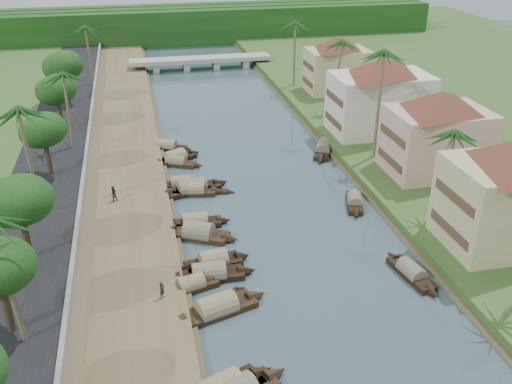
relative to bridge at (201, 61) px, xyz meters
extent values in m
plane|color=#3A4D57|center=(0.00, -72.00, -1.72)|extent=(220.00, 220.00, 0.00)
cube|color=brown|center=(-16.00, -52.00, -1.32)|extent=(10.00, 180.00, 0.80)
cube|color=#385522|center=(19.00, -52.00, -1.12)|extent=(16.00, 180.00, 1.20)
cube|color=black|center=(-24.50, -52.00, -1.02)|extent=(8.00, 180.00, 1.40)
cube|color=slate|center=(-20.20, -52.00, -0.37)|extent=(0.40, 180.00, 1.10)
cube|color=#17370F|center=(0.00, 23.00, 2.28)|extent=(120.00, 4.00, 8.00)
cube|color=#17370F|center=(0.00, 28.00, 2.28)|extent=(120.00, 4.00, 8.00)
cube|color=#17370F|center=(0.00, 33.00, 2.28)|extent=(120.00, 4.00, 8.00)
cube|color=#9C9D93|center=(0.00, 0.00, 0.28)|extent=(28.00, 4.00, 0.80)
cube|color=#9C9D93|center=(-9.00, 0.00, -0.82)|extent=(1.20, 3.50, 1.80)
cube|color=#9C9D93|center=(-3.00, 0.00, -0.82)|extent=(1.20, 3.50, 1.80)
cube|color=#9C9D93|center=(3.00, 0.00, -0.82)|extent=(1.20, 3.50, 1.80)
cube|color=#9C9D93|center=(9.00, 0.00, -0.82)|extent=(1.20, 3.50, 1.80)
cube|color=#4F3925|center=(12.95, -74.00, 1.48)|extent=(0.10, 6.40, 0.90)
cube|color=#4F3925|center=(12.95, -74.00, 4.68)|extent=(0.10, 6.40, 0.90)
cube|color=#DDA59C|center=(20.00, -58.00, 3.23)|extent=(11.00, 8.00, 7.50)
pyramid|color=#5D2D20|center=(20.00, -58.00, 8.08)|extent=(14.11, 14.11, 2.20)
cube|color=#4F3925|center=(14.45, -58.00, 1.35)|extent=(0.10, 6.40, 0.90)
cube|color=#4F3925|center=(14.45, -58.00, 4.35)|extent=(0.10, 6.40, 0.90)
cube|color=beige|center=(19.00, -44.00, 3.48)|extent=(13.00, 8.00, 8.00)
pyramid|color=#5D2D20|center=(19.00, -44.00, 8.58)|extent=(15.59, 15.59, 2.20)
cube|color=#4F3925|center=(12.45, -44.00, 1.48)|extent=(0.10, 6.40, 0.90)
cube|color=#4F3925|center=(12.45, -44.00, 4.68)|extent=(0.10, 6.40, 0.90)
cube|color=#CDBD8A|center=(20.00, -24.00, 2.98)|extent=(10.00, 7.00, 7.00)
pyramid|color=#5D2D20|center=(20.00, -24.00, 7.58)|extent=(12.62, 12.62, 2.20)
cube|color=#4F3925|center=(14.95, -24.00, 1.23)|extent=(0.10, 5.60, 0.90)
cube|color=#4F3925|center=(14.95, -24.00, 4.03)|extent=(0.10, 5.60, 0.90)
cone|color=black|center=(-5.84, -85.12, -1.44)|extent=(2.44, 2.42, 2.03)
cone|color=black|center=(-6.75, -84.78, -1.44)|extent=(2.34, 2.44, 2.11)
cube|color=black|center=(-8.78, -77.32, -1.52)|extent=(6.92, 3.97, 0.70)
cone|color=black|center=(-5.28, -76.20, -1.44)|extent=(2.37, 2.34, 2.07)
cone|color=black|center=(-12.28, -78.43, -1.44)|extent=(2.37, 2.34, 2.07)
cylinder|color=#867B55|center=(-8.78, -77.32, -1.14)|extent=(5.46, 3.58, 2.15)
cube|color=black|center=(-8.71, -72.43, -1.52)|extent=(6.14, 2.05, 0.70)
cone|color=black|center=(-5.31, -72.48, -1.44)|extent=(1.78, 1.78, 1.95)
cone|color=black|center=(-12.10, -72.37, -1.44)|extent=(1.78, 1.78, 1.95)
cylinder|color=#736D56|center=(-8.71, -72.43, -1.14)|extent=(4.70, 2.10, 2.03)
cube|color=black|center=(-10.43, -73.75, -1.52)|extent=(4.90, 2.79, 0.70)
cone|color=black|center=(-7.95, -73.04, -1.44)|extent=(1.69, 1.73, 1.57)
cone|color=black|center=(-12.91, -74.45, -1.44)|extent=(1.69, 1.73, 1.57)
cylinder|color=#867B55|center=(-10.43, -73.75, -1.14)|extent=(3.86, 2.55, 1.64)
cube|color=black|center=(-8.05, -70.57, -1.52)|extent=(5.36, 2.80, 0.70)
cone|color=black|center=(-5.25, -70.09, -1.44)|extent=(1.79, 2.00, 1.93)
cone|color=black|center=(-10.85, -71.04, -1.44)|extent=(1.79, 2.00, 1.93)
cylinder|color=#867B55|center=(-8.05, -70.57, -1.14)|extent=(4.19, 2.67, 2.05)
cube|color=black|center=(-8.72, -65.31, -1.52)|extent=(6.21, 4.59, 0.70)
cone|color=black|center=(-5.81, -66.82, -1.44)|extent=(2.41, 2.48, 2.09)
cone|color=black|center=(-11.63, -63.81, -1.44)|extent=(2.41, 2.48, 2.09)
cylinder|color=#736D56|center=(-8.72, -65.31, -1.14)|extent=(5.01, 4.02, 2.20)
cube|color=black|center=(-8.77, -62.91, -1.52)|extent=(5.36, 1.92, 0.70)
cone|color=black|center=(-5.83, -63.05, -1.44)|extent=(1.59, 1.57, 1.67)
cone|color=black|center=(-11.70, -62.76, -1.44)|extent=(1.59, 1.57, 1.67)
cylinder|color=#867B55|center=(-8.77, -62.91, -1.14)|extent=(4.12, 1.93, 1.73)
cube|color=black|center=(-8.02, -55.67, -1.52)|extent=(5.08, 2.74, 0.70)
cone|color=black|center=(-5.40, -56.21, -1.44)|extent=(1.72, 1.87, 1.77)
cone|color=black|center=(-10.64, -55.12, -1.44)|extent=(1.72, 1.87, 1.77)
cylinder|color=#867B55|center=(-8.02, -55.67, -1.14)|extent=(3.98, 2.58, 1.87)
cube|color=black|center=(-8.24, -55.19, -1.52)|extent=(6.98, 3.81, 0.70)
cone|color=black|center=(-4.67, -54.13, -1.44)|extent=(2.34, 2.26, 2.01)
cone|color=black|center=(-11.80, -56.24, -1.44)|extent=(2.34, 2.26, 2.01)
cylinder|color=#736D56|center=(-8.24, -55.19, -1.14)|extent=(5.49, 3.44, 2.07)
cube|color=black|center=(-9.30, -53.52, -1.52)|extent=(4.87, 1.76, 0.70)
cone|color=black|center=(-6.63, -53.62, -1.44)|extent=(1.44, 1.47, 1.57)
cone|color=black|center=(-11.97, -53.41, -1.44)|extent=(1.44, 1.47, 1.57)
cylinder|color=#867B55|center=(-9.30, -53.52, -1.14)|extent=(3.74, 1.78, 1.64)
cube|color=black|center=(-9.28, -45.84, -1.52)|extent=(5.71, 4.15, 0.70)
cone|color=black|center=(-6.58, -44.45, -1.44)|extent=(2.18, 2.22, 1.86)
cone|color=black|center=(-11.98, -47.22, -1.44)|extent=(2.18, 2.22, 1.86)
cylinder|color=#867B55|center=(-9.28, -45.84, -1.14)|extent=(4.60, 3.63, 1.95)
cube|color=black|center=(-9.30, -47.16, -1.52)|extent=(5.31, 3.63, 0.70)
cone|color=black|center=(-6.71, -48.45, -1.44)|extent=(1.90, 1.82, 1.47)
cone|color=black|center=(-11.89, -45.86, -1.44)|extent=(1.90, 1.82, 1.47)
cylinder|color=#736D56|center=(-9.30, -47.16, -1.14)|extent=(4.23, 3.13, 1.51)
cube|color=black|center=(-9.97, -41.61, -1.52)|extent=(5.32, 3.79, 0.70)
cone|color=black|center=(-7.43, -42.89, -1.44)|extent=(1.99, 2.00, 1.66)
cone|color=black|center=(-12.51, -40.33, -1.44)|extent=(1.99, 2.00, 1.66)
cylinder|color=#867B55|center=(-9.97, -41.61, -1.14)|extent=(4.27, 3.31, 1.73)
cube|color=black|center=(8.71, -75.96, -1.52)|extent=(2.46, 5.69, 0.70)
cone|color=black|center=(8.20, -72.94, -1.44)|extent=(1.65, 1.77, 1.59)
cone|color=black|center=(9.22, -78.98, -1.44)|extent=(1.65, 1.77, 1.59)
cylinder|color=#736D56|center=(8.71, -75.96, -1.14)|extent=(2.30, 4.42, 1.63)
cube|color=black|center=(8.78, -62.13, -1.52)|extent=(2.96, 5.20, 0.70)
cone|color=black|center=(9.59, -59.50, -1.44)|extent=(1.77, 1.78, 1.57)
cone|color=black|center=(7.97, -64.76, -1.44)|extent=(1.77, 1.78, 1.57)
cylinder|color=#736D56|center=(8.78, -62.13, -1.14)|extent=(2.68, 4.10, 1.63)
cube|color=black|center=(10.25, -46.85, -1.52)|extent=(4.43, 6.89, 0.70)
cone|color=black|center=(11.74, -43.44, -1.44)|extent=(2.34, 2.42, 1.94)
cone|color=black|center=(8.77, -50.25, -1.44)|extent=(2.34, 2.42, 1.94)
cylinder|color=#736D56|center=(10.25, -46.85, -1.14)|extent=(3.86, 5.48, 1.99)
cube|color=black|center=(-8.06, -75.65, -1.62)|extent=(3.54, 2.40, 0.35)
cone|color=black|center=(-6.29, -74.69, -1.62)|extent=(1.17, 1.13, 0.80)
cone|color=black|center=(-9.84, -76.61, -1.62)|extent=(1.17, 1.13, 0.80)
cube|color=black|center=(-6.25, -55.70, -1.62)|extent=(4.39, 1.91, 0.35)
cone|color=black|center=(-3.91, -56.30, -1.62)|extent=(1.26, 1.10, 0.86)
cone|color=black|center=(-8.60, -55.09, -1.62)|extent=(1.26, 1.10, 0.86)
cylinder|color=#715E4B|center=(16.00, -67.62, 3.89)|extent=(0.42, 0.36, 8.83)
sphere|color=#1E531B|center=(16.00, -67.62, 8.13)|extent=(3.20, 3.20, 3.20)
cylinder|color=#715E4B|center=(15.00, -52.39, 6.14)|extent=(0.40, 0.36, 13.32)
sphere|color=#1E531B|center=(15.00, -52.39, 12.53)|extent=(3.20, 3.20, 3.20)
cylinder|color=#715E4B|center=(16.00, -33.83, 4.76)|extent=(1.69, 0.36, 10.53)
sphere|color=#1E531B|center=(16.00, -33.83, 9.83)|extent=(3.20, 3.20, 3.20)
cylinder|color=#715E4B|center=(-23.00, -79.07, 4.68)|extent=(0.86, 0.36, 10.00)
cylinder|color=#715E4B|center=(-24.00, -59.62, 5.31)|extent=(0.76, 0.36, 11.26)
sphere|color=#1E531B|center=(-24.00, -59.62, 10.71)|extent=(3.20, 3.20, 3.20)
cylinder|color=#715E4B|center=(-22.00, -41.63, 4.57)|extent=(0.49, 0.36, 9.78)
sphere|color=#1E531B|center=(-22.00, -41.63, 9.26)|extent=(3.20, 3.20, 3.20)
cylinder|color=#715E4B|center=(14.00, -18.87, 4.89)|extent=(0.38, 0.36, 10.83)
sphere|color=#1E531B|center=(14.00, -18.87, 10.09)|extent=(3.20, 3.20, 3.20)
cylinder|color=#715E4B|center=(-20.50, -11.27, 4.63)|extent=(0.69, 0.36, 9.91)
sphere|color=#1E531B|center=(-20.50, -11.27, 9.39)|extent=(3.20, 3.20, 3.20)
cylinder|color=#463628|center=(-24.00, -77.77, 1.54)|extent=(0.60, 0.60, 3.81)
cylinder|color=#463628|center=(-24.00, -67.73, 1.57)|extent=(0.60, 0.60, 3.87)
ellipsoid|color=#17370F|center=(-24.00, -67.73, 5.26)|extent=(5.20, 5.20, 4.28)
cylinder|color=#463628|center=(-24.00, -49.71, 1.50)|extent=(0.60, 0.60, 3.72)
ellipsoid|color=#17370F|center=(-24.00, -49.71, 5.05)|extent=(4.62, 4.62, 3.80)
cylinder|color=#463628|center=(-24.00, -33.78, 1.53)|extent=(0.60, 0.60, 3.79)
ellipsoid|color=#17370F|center=(-24.00, -33.78, 5.15)|extent=(4.82, 4.82, 3.97)
cylinder|color=#463628|center=(-24.00, -21.73, 1.64)|extent=(0.60, 0.60, 4.02)
ellipsoid|color=#17370F|center=(-24.00, -21.73, 5.48)|extent=(5.39, 5.39, 4.43)
cylinder|color=#463628|center=(24.00, -42.10, 1.06)|extent=(0.60, 0.60, 3.23)
ellipsoid|color=#17370F|center=(24.00, -42.10, 4.14)|extent=(4.80, 4.80, 3.95)
imported|color=#24232B|center=(-12.92, -75.39, -0.16)|extent=(0.62, 0.66, 1.52)
imported|color=#2D271F|center=(-16.86, -57.06, -0.05)|extent=(1.05, 0.96, 1.74)
camera|label=1|loc=(-13.53, -113.70, 27.37)|focal=40.00mm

